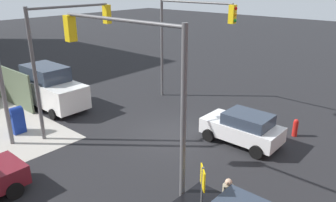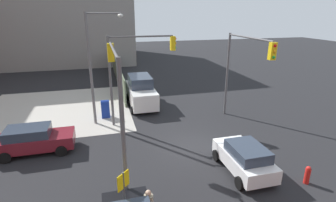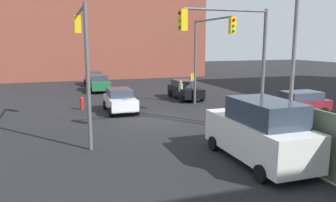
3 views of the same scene
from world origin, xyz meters
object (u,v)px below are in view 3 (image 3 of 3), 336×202
(fire_hydrant, at_px, (82,103))
(traffic_signal_nw_corner, at_px, (208,45))
(traffic_signal_ne_corner, at_px, (233,47))
(street_lamp_corner, at_px, (287,45))
(coupe_black, at_px, (185,89))
(van_white_delivery, at_px, (259,132))
(sedan_silver, at_px, (94,78))
(mailbox_blue, at_px, (289,125))
(sedan_white, at_px, (120,100))
(sedan_maroon, at_px, (298,103))
(pedestrian_crossing, at_px, (181,91))
(traffic_signal_se_corner, at_px, (83,46))
(coupe_green, at_px, (99,83))

(fire_hydrant, bearing_deg, traffic_signal_nw_corner, 72.18)
(traffic_signal_ne_corner, distance_m, street_lamp_corner, 2.86)
(coupe_black, bearing_deg, van_white_delivery, -10.48)
(sedan_silver, relative_size, coupe_black, 0.96)
(traffic_signal_nw_corner, relative_size, traffic_signal_ne_corner, 1.00)
(mailbox_blue, relative_size, sedan_white, 0.37)
(mailbox_blue, bearing_deg, sedan_maroon, 136.48)
(sedan_silver, bearing_deg, coupe_black, 28.16)
(mailbox_blue, distance_m, sedan_silver, 26.02)
(sedan_silver, distance_m, pedestrian_crossing, 14.26)
(mailbox_blue, distance_m, fire_hydrant, 14.50)
(traffic_signal_se_corner, relative_size, sedan_white, 1.70)
(street_lamp_corner, xyz_separation_m, sedan_silver, (-23.96, -7.29, -3.86))
(street_lamp_corner, bearing_deg, sedan_maroon, 131.36)
(fire_hydrant, height_order, sedan_maroon, sedan_maroon)
(coupe_green, relative_size, van_white_delivery, 0.79)
(street_lamp_corner, xyz_separation_m, van_white_delivery, (3.26, -3.66, -3.42))
(street_lamp_corner, height_order, sedan_white, street_lamp_corner)
(traffic_signal_ne_corner, xyz_separation_m, sedan_white, (-7.84, -4.36, -3.75))
(traffic_signal_nw_corner, relative_size, sedan_maroon, 1.50)
(sedan_white, distance_m, pedestrian_crossing, 6.03)
(van_white_delivery, relative_size, pedestrian_crossing, 3.09)
(traffic_signal_se_corner, height_order, sedan_silver, traffic_signal_se_corner)
(traffic_signal_nw_corner, distance_m, traffic_signal_se_corner, 10.10)
(street_lamp_corner, bearing_deg, sedan_silver, -163.07)
(sedan_silver, bearing_deg, sedan_maroon, 28.35)
(street_lamp_corner, distance_m, mailbox_blue, 4.13)
(traffic_signal_ne_corner, relative_size, coupe_black, 1.51)
(traffic_signal_se_corner, height_order, traffic_signal_ne_corner, same)
(traffic_signal_se_corner, xyz_separation_m, traffic_signal_ne_corner, (2.13, 7.16, -0.04))
(traffic_signal_nw_corner, xyz_separation_m, traffic_signal_se_corner, (4.58, -9.00, -0.02))
(traffic_signal_ne_corner, distance_m, sedan_white, 9.72)
(sedan_maroon, bearing_deg, street_lamp_corner, -48.64)
(traffic_signal_se_corner, bearing_deg, van_white_delivery, 46.68)
(traffic_signal_se_corner, distance_m, traffic_signal_ne_corner, 7.47)
(sedan_maroon, distance_m, sedan_white, 12.08)
(traffic_signal_nw_corner, height_order, mailbox_blue, traffic_signal_nw_corner)
(street_lamp_corner, relative_size, sedan_maroon, 1.85)
(fire_hydrant, height_order, coupe_black, coupe_black)
(traffic_signal_nw_corner, relative_size, sedan_silver, 1.57)
(traffic_signal_se_corner, bearing_deg, coupe_green, 170.91)
(mailbox_blue, height_order, sedan_white, sedan_white)
(mailbox_blue, bearing_deg, traffic_signal_se_corner, -111.93)
(traffic_signal_nw_corner, relative_size, mailbox_blue, 4.55)
(street_lamp_corner, bearing_deg, mailbox_blue, -21.90)
(coupe_black, relative_size, pedestrian_crossing, 2.47)
(traffic_signal_se_corner, relative_size, fire_hydrant, 6.91)
(street_lamp_corner, bearing_deg, pedestrian_crossing, -171.30)
(fire_hydrant, relative_size, sedan_silver, 0.23)
(traffic_signal_se_corner, height_order, fire_hydrant, traffic_signal_se_corner)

